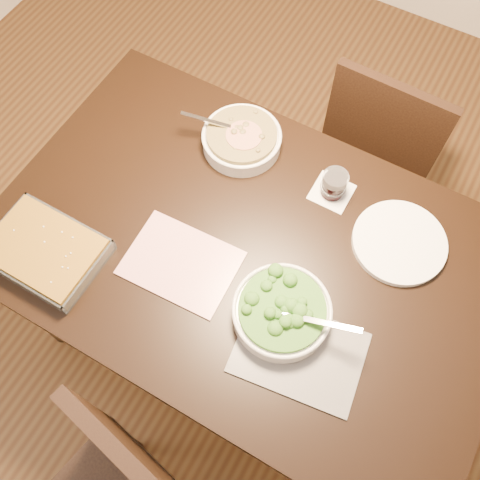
# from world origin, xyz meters

# --- Properties ---
(ground) EXTENTS (4.00, 4.00, 0.00)m
(ground) POSITION_xyz_m (0.00, 0.00, 0.00)
(ground) COLOR #402512
(ground) RESTS_ON ground
(table) EXTENTS (1.40, 0.90, 0.75)m
(table) POSITION_xyz_m (0.00, 0.00, 0.65)
(table) COLOR black
(table) RESTS_ON ground
(magazine_a) EXTENTS (0.30, 0.23, 0.01)m
(magazine_a) POSITION_xyz_m (-0.14, -0.13, 0.75)
(magazine_a) COLOR #BC354B
(magazine_a) RESTS_ON table
(magazine_b) EXTENTS (0.34, 0.26, 0.01)m
(magazine_b) POSITION_xyz_m (0.25, -0.19, 0.75)
(magazine_b) COLOR #27272F
(magazine_b) RESTS_ON table
(coaster) EXTENTS (0.11, 0.11, 0.00)m
(coaster) POSITION_xyz_m (0.12, 0.27, 0.75)
(coaster) COLOR white
(coaster) RESTS_ON table
(stew_bowl) EXTENTS (0.25, 0.24, 0.09)m
(stew_bowl) POSITION_xyz_m (-0.19, 0.29, 0.78)
(stew_bowl) COLOR white
(stew_bowl) RESTS_ON table
(broccoli_bowl) EXTENTS (0.28, 0.25, 0.10)m
(broccoli_bowl) POSITION_xyz_m (0.16, -0.13, 0.78)
(broccoli_bowl) COLOR white
(broccoli_bowl) RESTS_ON table
(baking_dish) EXTENTS (0.30, 0.22, 0.05)m
(baking_dish) POSITION_xyz_m (-0.46, -0.28, 0.78)
(baking_dish) COLOR silver
(baking_dish) RESTS_ON table
(wine_tumbler) EXTENTS (0.07, 0.07, 0.08)m
(wine_tumbler) POSITION_xyz_m (0.12, 0.27, 0.80)
(wine_tumbler) COLOR black
(wine_tumbler) RESTS_ON coaster
(dinner_plate) EXTENTS (0.25, 0.25, 0.02)m
(dinner_plate) POSITION_xyz_m (0.35, 0.21, 0.76)
(dinner_plate) COLOR white
(dinner_plate) RESTS_ON table
(chair_far) EXTENTS (0.40, 0.40, 0.84)m
(chair_far) POSITION_xyz_m (0.15, 0.75, 0.47)
(chair_far) COLOR black
(chair_far) RESTS_ON ground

